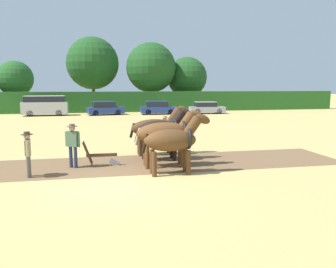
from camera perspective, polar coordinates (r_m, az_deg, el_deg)
The scene contains 19 objects.
ground_plane at distance 11.08m, azimuth -9.45°, elevation -8.90°, with size 240.00×240.00×0.00m, color tan.
plowed_furrow_strip at distance 13.93m, azimuth -14.95°, elevation -5.50°, with size 22.43×3.59×0.01m, color brown.
hedgerow at distance 42.95m, azimuth -11.56°, elevation 5.49°, with size 66.10×1.36×2.63m, color #286023.
tree_center at distance 47.83m, azimuth -25.07°, elevation 8.73°, with size 4.62×4.62×6.63m.
tree_center_right at distance 48.07m, azimuth -13.00°, elevation 11.90°, with size 7.29×7.29×10.15m.
tree_right at distance 47.03m, azimuth -2.99°, elevation 11.46°, with size 6.98×6.98×9.40m.
tree_far_right at distance 49.55m, azimuth 3.32°, elevation 9.85°, with size 5.94×5.94×7.63m.
draft_horse_lead_left at distance 12.11m, azimuth 0.93°, elevation -1.07°, with size 2.67×0.89×2.32m.
draft_horse_lead_right at distance 13.28m, azimuth -0.22°, elevation 0.11°, with size 2.89×0.99×2.37m.
draft_horse_trail_left at distance 14.48m, azimuth -1.15°, elevation 0.54°, with size 2.69×1.05×2.34m.
draft_horse_trail_right at distance 15.69m, azimuth -1.89°, elevation 1.12°, with size 2.97×0.93×2.41m.
plow at distance 13.83m, azimuth -10.95°, elevation -4.15°, with size 1.51×0.47×1.13m.
farmer_at_plow at distance 13.64m, azimuth -16.28°, elevation -1.33°, with size 0.59×0.45×1.78m.
farmer_beside_team at distance 17.35m, azimuth -0.57°, elevation 0.85°, with size 0.43×0.67×1.73m.
farmer_onlooker_left at distance 12.78m, azimuth -23.22°, elevation -2.71°, with size 0.42×0.64×1.66m.
parked_van at distance 39.54m, azimuth -20.60°, elevation 4.68°, with size 4.94×2.16×2.25m.
parked_car_left at distance 38.81m, azimuth -10.91°, elevation 4.40°, with size 4.37×2.52×1.57m.
parked_car_center_left at distance 39.02m, azimuth -1.76°, elevation 4.57°, with size 4.33×2.07×1.57m.
parked_car_center at distance 40.21m, azimuth 6.72°, elevation 4.55°, with size 4.35×2.18×1.44m.
Camera 1 is at (-0.43, -10.59, 3.24)m, focal length 35.00 mm.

